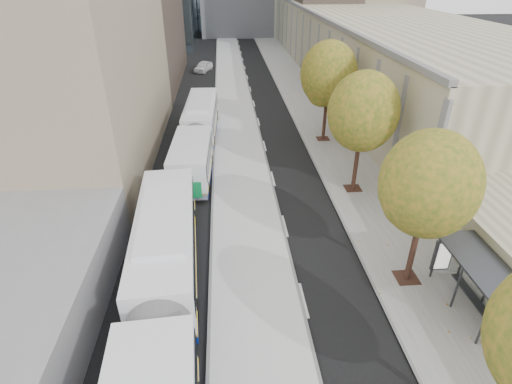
{
  "coord_description": "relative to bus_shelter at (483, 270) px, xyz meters",
  "views": [
    {
      "loc": [
        -4.91,
        -1.2,
        13.33
      ],
      "look_at": [
        -3.38,
        17.78,
        2.5
      ],
      "focal_mm": 28.0,
      "sensor_mm": 36.0,
      "label": 1
    }
  ],
  "objects": [
    {
      "name": "sidewalk",
      "position": [
        -1.56,
        24.04,
        -2.15
      ],
      "size": [
        4.75,
        150.0,
        0.08
      ],
      "primitive_type": "cube",
      "color": "gray",
      "rests_on": "ground"
    },
    {
      "name": "bus_shelter",
      "position": [
        0.0,
        0.0,
        0.0
      ],
      "size": [
        1.9,
        4.4,
        2.53
      ],
      "color": "#383A3F",
      "rests_on": "sidewalk"
    },
    {
      "name": "distant_car",
      "position": [
        -13.43,
        46.99,
        -1.49
      ],
      "size": [
        2.96,
        4.45,
        1.41
      ],
      "primitive_type": "imported",
      "rotation": [
        0.0,
        0.0,
        -0.34
      ],
      "color": "silver",
      "rests_on": "ground"
    },
    {
      "name": "bus_far",
      "position": [
        -12.84,
        18.51,
        -0.61
      ],
      "size": [
        3.16,
        17.41,
        2.89
      ],
      "rotation": [
        0.0,
        0.0,
        -0.04
      ],
      "color": "white",
      "rests_on": "ground"
    },
    {
      "name": "tree_d",
      "position": [
        -2.09,
        11.04,
        3.28
      ],
      "size": [
        4.4,
        4.4,
        7.6
      ],
      "color": "black",
      "rests_on": "sidewalk"
    },
    {
      "name": "building_tan",
      "position": [
        9.81,
        53.04,
        1.81
      ],
      "size": [
        18.0,
        92.0,
        8.0
      ],
      "primitive_type": "cube",
      "color": "gray",
      "rests_on": "ground"
    },
    {
      "name": "tree_e",
      "position": [
        -2.09,
        20.04,
        3.5
      ],
      "size": [
        4.6,
        4.6,
        7.92
      ],
      "color": "black",
      "rests_on": "sidewalk"
    },
    {
      "name": "bus_platform",
      "position": [
        -9.56,
        24.04,
        -2.11
      ],
      "size": [
        4.25,
        150.0,
        0.15
      ],
      "primitive_type": "cube",
      "color": "silver",
      "rests_on": "ground"
    },
    {
      "name": "bus_near",
      "position": [
        -13.41,
        -0.4,
        -0.5
      ],
      "size": [
        3.85,
        18.63,
        3.08
      ],
      "rotation": [
        0.0,
        0.0,
        0.06
      ],
      "color": "white",
      "rests_on": "ground"
    },
    {
      "name": "tree_c",
      "position": [
        -2.09,
        2.04,
        3.06
      ],
      "size": [
        4.2,
        4.2,
        7.28
      ],
      "color": "black",
      "rests_on": "sidewalk"
    }
  ]
}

